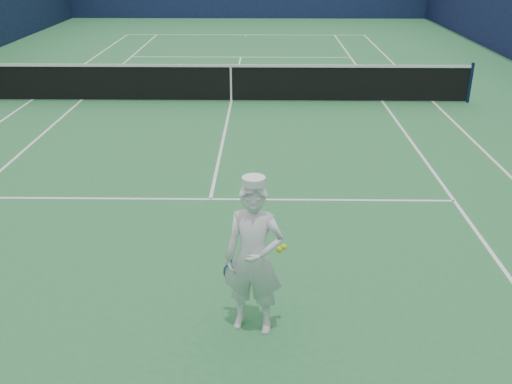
% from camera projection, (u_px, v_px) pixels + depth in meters
% --- Properties ---
extents(ground, '(80.00, 80.00, 0.00)m').
position_uv_depth(ground, '(231.00, 101.00, 15.50)').
color(ground, '#2A6F3B').
rests_on(ground, ground).
extents(court_markings, '(11.03, 23.83, 0.01)m').
position_uv_depth(court_markings, '(231.00, 101.00, 15.50)').
color(court_markings, white).
rests_on(court_markings, ground).
extents(windscreen_fence, '(20.12, 36.12, 4.00)m').
position_uv_depth(windscreen_fence, '(230.00, 26.00, 14.69)').
color(windscreen_fence, '#10193C').
rests_on(windscreen_fence, ground).
extents(tennis_net, '(12.88, 0.09, 1.07)m').
position_uv_depth(tennis_net, '(231.00, 81.00, 15.28)').
color(tennis_net, '#141E4C').
rests_on(tennis_net, ground).
extents(tennis_player, '(0.75, 0.61, 1.84)m').
position_uv_depth(tennis_player, '(254.00, 258.00, 6.12)').
color(tennis_player, white).
rests_on(tennis_player, ground).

